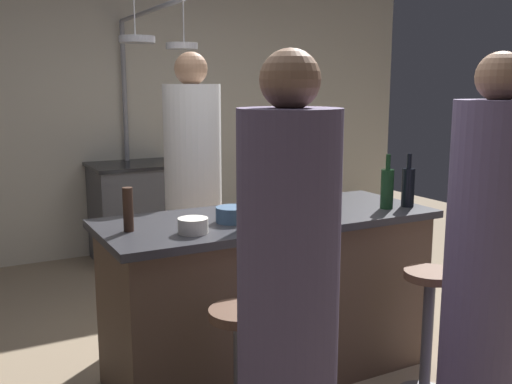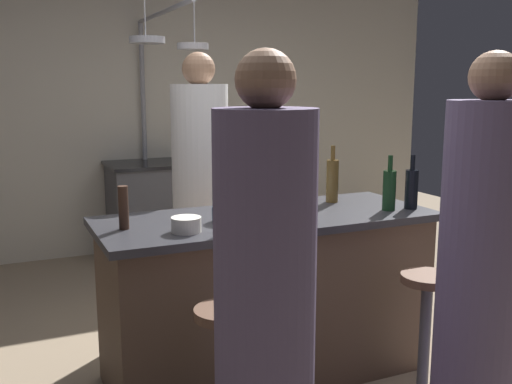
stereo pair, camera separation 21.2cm
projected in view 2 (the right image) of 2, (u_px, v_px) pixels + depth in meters
The scene contains 21 objects.
ground_plane at pixel (267, 372), 3.26m from camera, with size 9.00×9.00×0.00m, color gray.
back_wall at pixel (140, 115), 5.58m from camera, with size 6.40×0.16×2.60m, color beige.
kitchen_island at pixel (267, 295), 3.18m from camera, with size 1.80×0.72×0.90m.
stove_range at pixel (153, 210), 5.37m from camera, with size 0.80×0.64×0.89m.
chef at pixel (201, 198), 3.94m from camera, with size 0.38×0.38×1.79m.
bar_stool_right at pixel (425, 334), 2.86m from camera, with size 0.28×0.28×0.68m.
guest_right at pixel (481, 272), 2.47m from camera, with size 0.36×0.36×1.72m.
bar_stool_left at pixel (226, 377), 2.44m from camera, with size 0.28×0.28×0.68m.
guest_left at pixel (265, 313), 2.06m from camera, with size 0.36×0.36×1.70m.
overhead_pot_rack at pixel (157, 80), 4.68m from camera, with size 0.58×1.57×2.17m.
potted_plant at pixel (402, 237), 4.99m from camera, with size 0.36×0.36×0.52m.
pepper_mill at pixel (123, 208), 2.78m from camera, with size 0.05×0.05×0.21m, color #382319.
wine_bottle_red at pixel (389, 189), 3.20m from camera, with size 0.07×0.07×0.31m.
wine_bottle_amber at pixel (332, 180), 3.42m from camera, with size 0.07×0.07×0.33m.
wine_bottle_dark at pixel (411, 188), 3.24m from camera, with size 0.07×0.07×0.30m.
wine_bottle_white at pixel (240, 206), 2.77m from camera, with size 0.07×0.07×0.30m.
wine_glass_near_right_guest at pixel (310, 186), 3.37m from camera, with size 0.07×0.07×0.15m.
wine_glass_near_left_guest at pixel (261, 190), 3.24m from camera, with size 0.07×0.07×0.15m.
mixing_bowl_ceramic at pixel (186, 225), 2.73m from camera, with size 0.14×0.14×0.07m, color silver.
mixing_bowl_blue at pixel (228, 214), 2.94m from camera, with size 0.17×0.17×0.08m, color #334C6B.
mixing_bowl_steel at pixel (296, 212), 3.00m from camera, with size 0.18×0.18×0.08m, color #B7B7BC.
Camera 2 is at (-1.30, -2.73, 1.58)m, focal length 40.91 mm.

